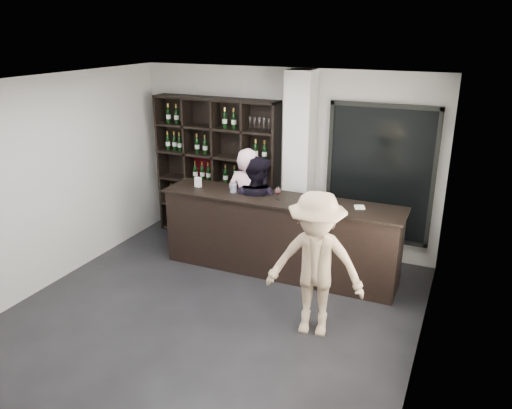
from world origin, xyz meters
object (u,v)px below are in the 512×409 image
at_px(taster_black, 256,210).
at_px(customer, 315,265).
at_px(tasting_counter, 279,236).
at_px(wine_shelf, 217,169).
at_px(taster_pink, 248,206).

bearing_deg(taster_black, customer, 144.45).
bearing_deg(customer, tasting_counter, 118.77).
distance_m(tasting_counter, customer, 1.62).
height_order(tasting_counter, customer, customer).
xyz_separation_m(wine_shelf, taster_black, (1.05, -0.72, -0.34)).
bearing_deg(taster_black, taster_pink, 10.48).
relative_size(tasting_counter, customer, 1.99).
height_order(taster_black, customer, customer).
height_order(wine_shelf, tasting_counter, wine_shelf).
distance_m(wine_shelf, taster_black, 1.32).
xyz_separation_m(wine_shelf, taster_pink, (0.91, -0.72, -0.29)).
xyz_separation_m(taster_pink, customer, (1.54, -1.45, -0.02)).
xyz_separation_m(taster_pink, taster_black, (0.14, 0.00, -0.05)).
bearing_deg(taster_black, wine_shelf, -23.77).
bearing_deg(taster_black, tasting_counter, 169.46).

